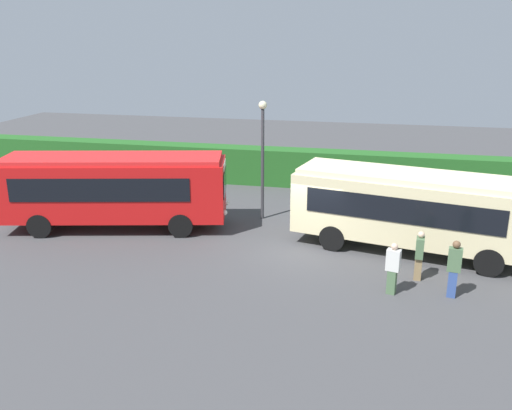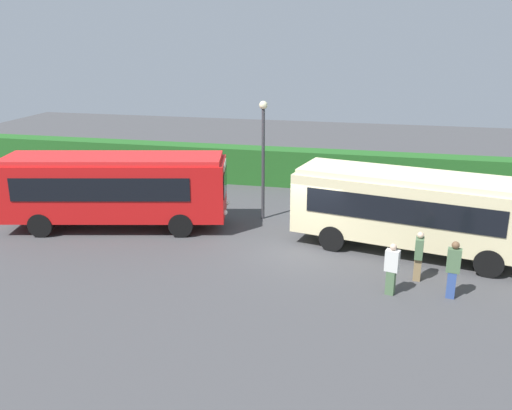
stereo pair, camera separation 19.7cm
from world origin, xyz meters
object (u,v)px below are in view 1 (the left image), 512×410
(bus_cream, at_px, (415,207))
(person_center, at_px, (419,254))
(person_left, at_px, (393,267))
(lamppost, at_px, (263,146))
(person_right, at_px, (454,267))
(person_far, at_px, (462,206))
(bus_red, at_px, (115,187))

(bus_cream, xyz_separation_m, person_center, (0.09, -2.57, -0.86))
(bus_cream, bearing_deg, person_left, -89.37)
(bus_cream, xyz_separation_m, lamppost, (-6.40, 2.59, 1.54))
(bus_cream, bearing_deg, person_right, -61.55)
(lamppost, bearing_deg, bus_cream, -22.03)
(person_center, height_order, person_right, person_right)
(person_right, bearing_deg, person_far, 179.65)
(bus_cream, relative_size, person_left, 5.41)
(person_center, relative_size, lamppost, 0.33)
(person_center, relative_size, person_far, 1.01)
(person_right, relative_size, person_far, 1.11)
(person_left, distance_m, lamppost, 8.88)
(person_center, xyz_separation_m, person_far, (2.12, 6.05, -0.01))
(person_center, distance_m, person_far, 6.41)
(bus_red, xyz_separation_m, person_left, (11.43, -3.86, -0.90))
(bus_red, relative_size, person_right, 5.06)
(person_left, distance_m, person_far, 7.94)
(bus_red, relative_size, person_center, 5.55)
(person_right, bearing_deg, bus_cream, -155.08)
(person_left, height_order, person_right, person_right)
(person_far, bearing_deg, bus_cream, -102.92)
(person_left, bearing_deg, lamppost, -124.01)
(bus_cream, relative_size, lamppost, 1.78)
(person_center, xyz_separation_m, lamppost, (-6.49, 5.16, 2.40))
(bus_red, bearing_deg, person_left, -31.70)
(bus_cream, distance_m, lamppost, 7.07)
(bus_cream, bearing_deg, lamppost, 170.19)
(person_left, bearing_deg, bus_red, -93.65)
(person_right, relative_size, lamppost, 0.36)
(person_left, xyz_separation_m, person_center, (0.88, 1.30, -0.01))
(person_center, bearing_deg, person_far, 76.51)
(bus_red, distance_m, person_far, 14.88)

